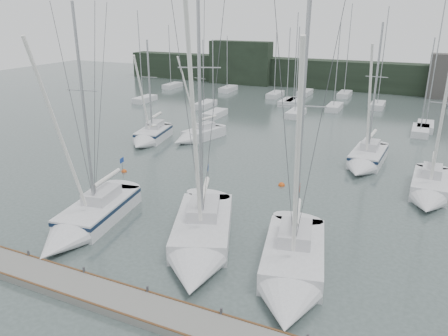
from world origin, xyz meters
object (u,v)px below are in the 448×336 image
(sailboat_mid_a, at_px, (149,137))
(sailboat_near_right, at_px, (291,275))
(sailboat_mid_e, at_px, (429,192))
(sailboat_near_left, at_px, (84,222))
(sailboat_near_center, at_px, (199,245))
(sailboat_mid_b, at_px, (195,136))
(buoy_c, at_px, (124,172))
(buoy_b, at_px, (282,186))
(sailboat_mid_d, at_px, (365,161))

(sailboat_mid_a, bearing_deg, sailboat_near_right, -51.97)
(sailboat_mid_e, bearing_deg, sailboat_mid_a, 173.80)
(sailboat_mid_a, bearing_deg, sailboat_near_left, -78.62)
(sailboat_near_center, relative_size, sailboat_near_right, 1.16)
(sailboat_mid_b, relative_size, buoy_c, 22.88)
(buoy_c, bearing_deg, sailboat_near_left, -66.05)
(sailboat_near_left, relative_size, sailboat_mid_e, 1.26)
(sailboat_near_right, bearing_deg, sailboat_mid_a, 126.18)
(sailboat_near_center, distance_m, buoy_b, 12.30)
(sailboat_mid_b, bearing_deg, sailboat_mid_a, -129.63)
(sailboat_near_left, xyz_separation_m, sailboat_near_right, (13.81, -0.17, -0.00))
(buoy_b, height_order, buoy_c, buoy_b)
(sailboat_near_center, bearing_deg, sailboat_mid_a, 109.12)
(sailboat_mid_a, bearing_deg, sailboat_mid_d, -6.51)
(sailboat_mid_b, bearing_deg, sailboat_near_center, -44.59)
(sailboat_near_left, distance_m, buoy_c, 10.96)
(sailboat_near_center, bearing_deg, buoy_c, 121.10)
(sailboat_mid_a, height_order, buoy_c, sailboat_mid_a)
(sailboat_near_left, distance_m, sailboat_near_right, 13.81)
(sailboat_near_center, xyz_separation_m, sailboat_mid_a, (-15.62, 18.02, 0.02))
(sailboat_near_right, height_order, buoy_c, sailboat_near_right)
(sailboat_mid_a, distance_m, buoy_b, 17.69)
(sailboat_near_center, relative_size, sailboat_mid_b, 1.61)
(sailboat_near_left, relative_size, buoy_c, 30.81)
(sailboat_near_right, relative_size, buoy_b, 28.31)
(sailboat_mid_a, distance_m, sailboat_mid_e, 27.80)
(sailboat_mid_a, height_order, sailboat_mid_e, sailboat_mid_e)
(sailboat_mid_b, bearing_deg, sailboat_mid_e, 1.03)
(sailboat_near_center, bearing_deg, buoy_b, 63.15)
(buoy_b, bearing_deg, sailboat_near_left, -125.74)
(sailboat_near_center, xyz_separation_m, sailboat_mid_b, (-11.51, 20.79, -0.08))
(sailboat_mid_b, distance_m, sailboat_mid_d, 18.10)
(sailboat_near_center, distance_m, sailboat_mid_d, 20.71)
(sailboat_near_center, bearing_deg, sailboat_mid_b, 97.18)
(sailboat_near_right, distance_m, sailboat_mid_e, 16.25)
(sailboat_near_left, relative_size, sailboat_mid_b, 1.35)
(sailboat_near_left, xyz_separation_m, sailboat_mid_d, (14.64, 20.17, 0.02))
(sailboat_near_center, distance_m, sailboat_mid_b, 23.76)
(buoy_b, bearing_deg, sailboat_mid_d, 53.61)
(sailboat_near_center, xyz_separation_m, buoy_b, (1.08, 12.23, -0.59))
(sailboat_near_center, height_order, sailboat_mid_d, sailboat_near_center)
(sailboat_mid_d, bearing_deg, sailboat_mid_e, -41.36)
(sailboat_near_center, distance_m, buoy_c, 15.73)
(sailboat_mid_a, height_order, sailboat_mid_d, sailboat_mid_d)
(sailboat_near_left, distance_m, sailboat_mid_d, 24.92)
(sailboat_mid_a, bearing_deg, buoy_c, -80.87)
(buoy_b, bearing_deg, sailboat_mid_b, 145.82)
(sailboat_near_right, distance_m, sailboat_mid_b, 27.53)
(sailboat_mid_e, bearing_deg, sailboat_near_center, -128.37)
(sailboat_near_right, xyz_separation_m, buoy_c, (-18.25, 10.18, -0.60))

